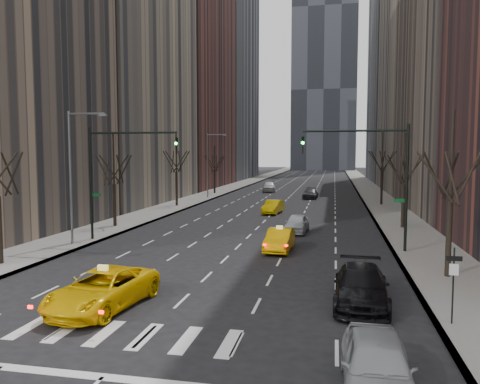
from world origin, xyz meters
The scene contains 27 objects.
ground centered at (0.00, 0.00, 0.00)m, with size 400.00×400.00×0.00m, color black.
sidewalk_left centered at (-12.25, 70.00, 0.07)m, with size 4.50×320.00×0.15m, color slate.
sidewalk_right centered at (12.25, 70.00, 0.07)m, with size 4.50×320.00×0.15m, color slate.
bld_left_far centered at (-21.50, 66.00, 22.00)m, with size 14.00×28.00×44.00m, color brown.
bld_left_deep centered at (-21.50, 96.00, 30.00)m, with size 14.00×30.00×60.00m, color slate.
bld_right_far centered at (21.50, 64.00, 25.00)m, with size 14.00×28.00×50.00m, color tan.
bld_right_deep centered at (21.50, 95.00, 29.00)m, with size 14.00×30.00×58.00m, color slate.
tower_far centered at (2.00, 170.00, 60.00)m, with size 24.00×24.00×120.00m, color black.
tree_lw_b centered at (-12.00, 18.00, 3.72)m, with size 3.36×3.50×7.82m.
tree_lw_c centered at (-12.00, 34.00, 4.04)m, with size 3.36×3.50×8.74m.
tree_lw_d centered at (-12.00, 52.00, 3.56)m, with size 3.36×3.50×7.36m.
tree_rw_a centered at (12.00, 6.00, 3.88)m, with size 3.36×3.50×8.28m.
tree_rw_b centered at (12.00, 22.00, 3.72)m, with size 3.36×3.50×7.82m.
tree_rw_c centered at (12.00, 40.00, 4.04)m, with size 3.36×3.50×8.74m.
traffic_mast_left centered at (-9.11, 12.00, 5.49)m, with size 6.69×0.39×8.00m.
traffic_mast_right centered at (9.11, 12.00, 5.49)m, with size 6.69×0.39×8.00m.
streetlight_near centered at (-10.84, 10.00, 5.62)m, with size 2.83×0.22×9.00m.
streetlight_far centered at (-10.84, 45.00, 5.62)m, with size 2.83×0.22×9.00m.
sign_post centered at (10.60, -1.01, 1.79)m, with size 0.55×0.06×2.80m.
taxi_suv centered at (-2.86, -1.52, 0.78)m, with size 2.60×5.63×1.57m, color yellow.
taxi_sedan centered at (2.91, 11.17, 0.72)m, with size 1.52×4.35×1.43m, color #FFB705.
silver_sedan_ahead centered at (3.45, 18.48, 0.73)m, with size 1.72×4.27×1.45m, color #A6A8AE.
parked_suv_black centered at (7.50, 1.02, 0.78)m, with size 2.20×5.40×1.57m, color black.
parked_sedan_silver centered at (7.50, -6.46, 0.78)m, with size 1.85×4.60×1.57m, color #909397.
far_taxi centered at (0.06, 29.96, 0.70)m, with size 1.48×4.25×1.40m, color yellow.
far_suv_grey centered at (3.10, 47.50, 0.71)m, with size 1.99×4.90×1.42m, color #29292D.
far_car_white centered at (-4.21, 57.92, 0.86)m, with size 2.03×5.04×1.72m, color silver.
Camera 1 is at (6.32, -18.71, 6.31)m, focal length 35.00 mm.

